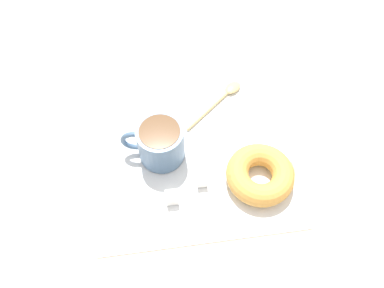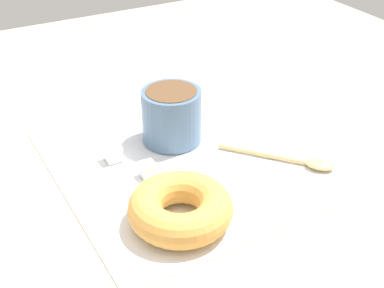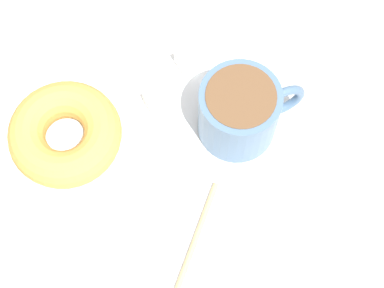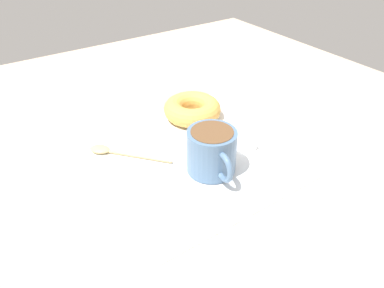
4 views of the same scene
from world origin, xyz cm
name	(u,v)px [view 4 (image 4 of 4)]	position (x,y,z in cm)	size (l,w,h in cm)	color
ground_plane	(185,159)	(0.00, 0.00, -1.00)	(120.00, 120.00, 2.00)	tan
napkin	(192,154)	(-0.86, 0.79, 0.15)	(33.02, 33.02, 0.30)	white
coffee_cup	(212,151)	(-0.99, 6.18, 4.00)	(7.78, 10.60, 7.14)	slate
donut	(192,109)	(-7.90, -9.48, 2.14)	(11.17, 11.17, 3.68)	gold
spoon	(112,151)	(10.32, -6.96, 0.70)	(10.79, 12.15, 0.90)	#D8B772
sugar_cube	(221,137)	(-7.35, 0.37, 1.16)	(1.72, 1.72, 1.72)	white
sugar_cube_extra	(249,144)	(-9.72, 5.12, 1.29)	(1.97, 1.97, 1.97)	white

